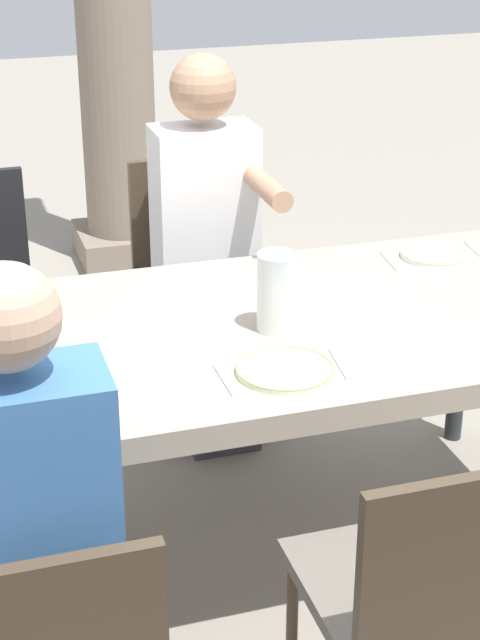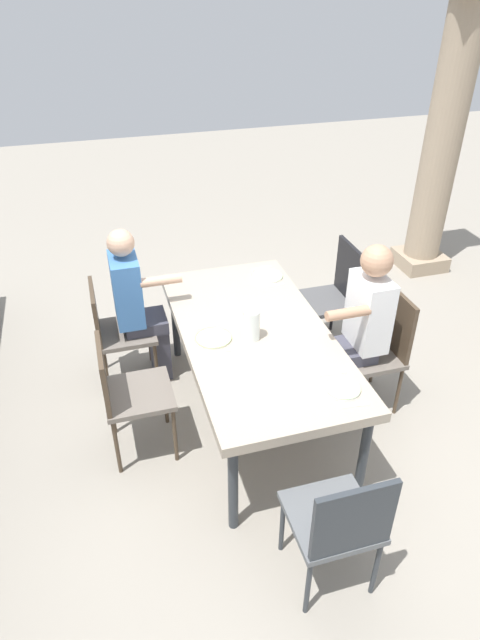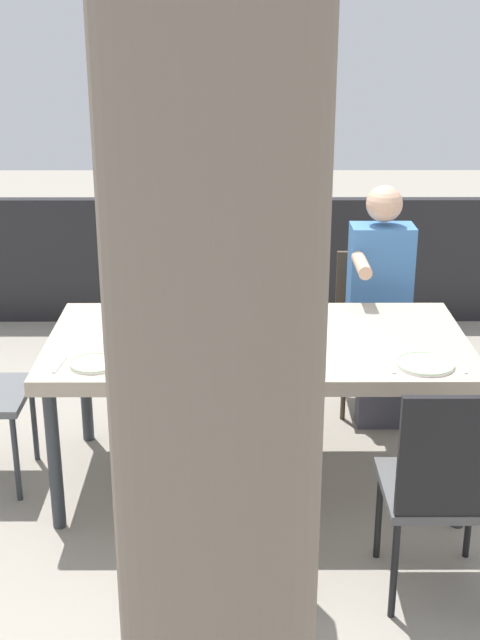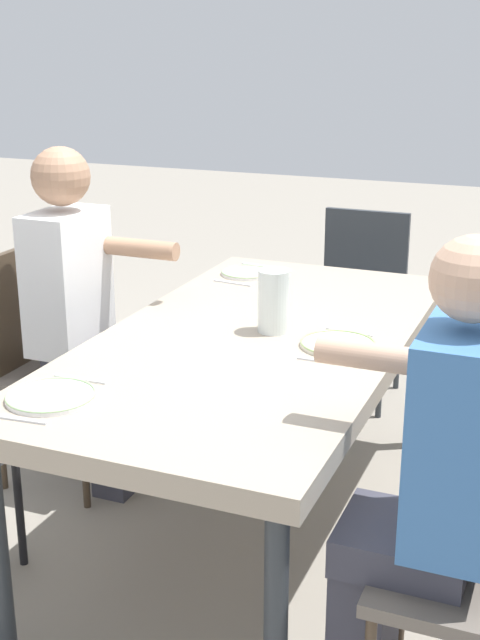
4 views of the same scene
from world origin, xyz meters
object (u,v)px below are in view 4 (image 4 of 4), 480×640
dining_table (254,352)px  chair_mid_north (46,352)px  plate_0 (51,396)px  diner_man_white (83,310)px  plate_2 (246,273)px  water_pitcher (274,304)px  diner_woman_green (428,481)px  chair_head_east (358,291)px  plate_1 (338,344)px

dining_table → chair_mid_north: 0.93m
plate_0 → chair_mid_north: bearing=36.1°
diner_man_white → plate_0: size_ratio=5.31×
dining_table → plate_2: 0.78m
diner_man_white → plate_0: 0.91m
diner_man_white → water_pitcher: bearing=-92.6°
diner_man_white → water_pitcher: (-0.04, -0.78, 0.13)m
dining_table → plate_2: (0.71, 0.31, 0.07)m
dining_table → plate_0: plate_0 is taller
water_pitcher → diner_woman_green: bearing=-138.1°
dining_table → plate_0: bearing=155.5°
diner_man_white → plate_2: bearing=-34.3°
chair_head_east → diner_man_white: (-1.30, 0.73, 0.20)m
chair_mid_north → plate_0: bearing=-143.9°
chair_head_east → diner_man_white: 1.50m
dining_table → plate_1: bearing=-90.6°
water_pitcher → plate_2: bearing=29.1°
diner_man_white → plate_1: bearing=-95.6°
chair_head_east → plate_2: bearing=155.4°
dining_table → chair_head_east: size_ratio=2.17×
plate_2 → water_pitcher: (-0.65, -0.36, 0.09)m
chair_mid_north → diner_man_white: diner_man_white is taller
plate_1 → plate_2: (0.71, 0.61, 0.00)m
chair_head_east → plate_0: size_ratio=3.59×
plate_1 → diner_woman_green: bearing=-148.1°
dining_table → water_pitcher: (0.06, -0.05, 0.16)m
plate_0 → plate_1: 0.94m
chair_mid_north → chair_head_east: bearing=-35.1°
chair_head_east → plate_1: 1.45m
dining_table → chair_mid_north: chair_mid_north is taller
plate_0 → plate_2: bearing=-0.5°
chair_head_east → water_pitcher: 1.37m
diner_woman_green → plate_1: 0.80m
plate_1 → dining_table: bearing=89.4°
chair_head_east → diner_woman_green: bearing=-161.0°
dining_table → diner_woman_green: 0.99m
plate_2 → water_pitcher: water_pitcher is taller
dining_table → water_pitcher: bearing=-36.7°
plate_2 → chair_mid_north: bearing=135.7°
plate_0 → dining_table: bearing=-24.5°
diner_woman_green → plate_0: 1.04m
diner_woman_green → chair_head_east: bearing=19.0°
plate_0 → plate_1: same height
diner_man_white → plate_1: 1.03m
dining_table → plate_2: size_ratio=9.16×
plate_0 → diner_woman_green: bearing=-88.4°
plate_2 → chair_head_east: bearing=-24.6°
dining_table → water_pitcher: water_pitcher is taller
dining_table → diner_woman_green: size_ratio=1.50×
plate_0 → water_pitcher: size_ratio=1.16×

